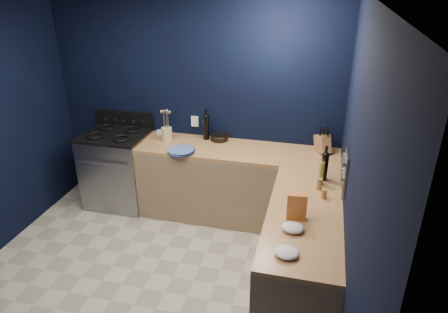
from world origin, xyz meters
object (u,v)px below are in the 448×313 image
(gas_range, at_px, (119,170))
(utensil_crock, at_px, (167,134))
(plate_stack, at_px, (181,151))
(crouton_bag, at_px, (297,206))
(knife_block, at_px, (322,144))

(gas_range, height_order, utensil_crock, utensil_crock)
(utensil_crock, bearing_deg, gas_range, -172.33)
(plate_stack, bearing_deg, crouton_bag, -37.03)
(utensil_crock, bearing_deg, knife_block, 2.49)
(gas_range, xyz_separation_m, knife_block, (2.47, 0.17, 0.54))
(utensil_crock, height_order, knife_block, knife_block)
(gas_range, height_order, knife_block, knife_block)
(gas_range, bearing_deg, crouton_bag, -28.56)
(utensil_crock, distance_m, crouton_bag, 2.12)
(gas_range, xyz_separation_m, plate_stack, (0.93, -0.22, 0.46))
(gas_range, relative_size, crouton_bag, 3.93)
(crouton_bag, bearing_deg, gas_range, 145.65)
(gas_range, distance_m, crouton_bag, 2.67)
(plate_stack, height_order, crouton_bag, crouton_bag)
(utensil_crock, bearing_deg, plate_stack, -47.38)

